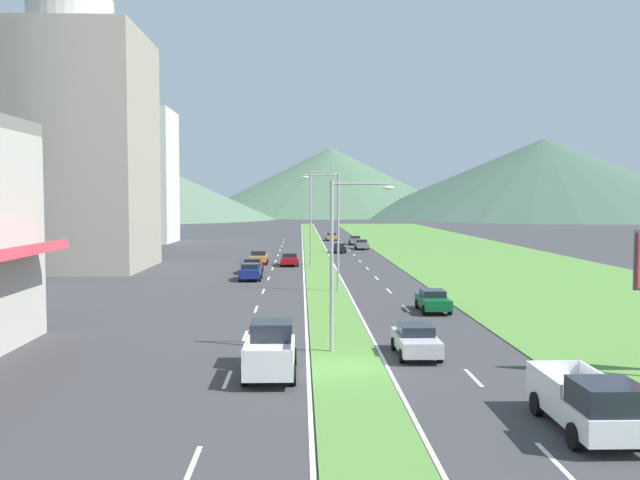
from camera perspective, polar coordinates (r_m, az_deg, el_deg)
ground_plane at (r=30.67m, az=2.34°, el=-10.57°), size 600.00×600.00×0.00m
grass_median at (r=90.02m, az=-0.30°, el=-1.32°), size 3.20×240.00×0.06m
grass_verge_right at (r=92.81m, az=12.52°, el=-1.26°), size 24.00×240.00×0.06m
lane_dash_left_1 at (r=20.37m, az=-10.58°, el=-17.93°), size 0.16×2.80×0.01m
lane_dash_left_2 at (r=28.91m, az=-7.74°, el=-11.45°), size 0.16×2.80×0.01m
lane_dash_left_3 at (r=37.69m, az=-6.26°, el=-7.95°), size 0.16×2.80×0.01m
lane_dash_left_4 at (r=46.57m, az=-5.36°, el=-5.77°), size 0.16×2.80×0.01m
lane_dash_left_5 at (r=55.50m, az=-4.75°, el=-4.29°), size 0.16×2.80×0.01m
lane_dash_left_6 at (r=64.47m, az=-4.32°, el=-3.22°), size 0.16×2.80×0.01m
lane_dash_left_7 at (r=73.45m, az=-3.99°, el=-2.41°), size 0.16×2.80×0.01m
lane_dash_left_8 at (r=82.45m, az=-3.73°, el=-1.78°), size 0.16×2.80×0.01m
lane_dash_left_9 at (r=91.46m, az=-3.52°, el=-1.27°), size 0.16×2.80×0.01m
lane_dash_left_10 at (r=100.47m, az=-3.35°, el=-0.85°), size 0.16×2.80×0.01m
lane_dash_left_11 at (r=109.49m, az=-3.21°, el=-0.51°), size 0.16×2.80×0.01m
lane_dash_left_12 at (r=118.51m, az=-3.09°, el=-0.21°), size 0.16×2.80×0.01m
lane_dash_left_13 at (r=127.54m, az=-2.99°, el=0.04°), size 0.16×2.80×0.01m
lane_dash_right_1 at (r=21.38m, az=18.94°, el=-17.01°), size 0.16×2.80×0.01m
lane_dash_right_2 at (r=29.63m, az=12.68°, el=-11.14°), size 0.16×2.80×0.01m
lane_dash_right_3 at (r=38.25m, az=9.30°, el=-7.80°), size 0.16×2.80×0.01m
lane_dash_right_4 at (r=47.02m, az=7.20°, el=-5.69°), size 0.16×2.80×0.01m
lane_dash_right_5 at (r=55.88m, az=5.78°, el=-4.24°), size 0.16×2.80×0.01m
lane_dash_right_6 at (r=64.79m, az=4.74°, el=-3.19°), size 0.16×2.80×0.01m
lane_dash_right_7 at (r=73.74m, az=3.96°, el=-2.39°), size 0.16×2.80×0.01m
lane_dash_right_8 at (r=82.71m, az=3.35°, el=-1.76°), size 0.16×2.80×0.01m
lane_dash_right_9 at (r=91.69m, az=2.86°, el=-1.26°), size 0.16×2.80×0.01m
lane_dash_right_10 at (r=100.68m, az=2.46°, el=-0.84°), size 0.16×2.80×0.01m
lane_dash_right_11 at (r=109.68m, az=2.12°, el=-0.50°), size 0.16×2.80×0.01m
lane_dash_right_12 at (r=118.69m, az=1.84°, el=-0.20°), size 0.16×2.80×0.01m
lane_dash_right_13 at (r=127.71m, az=1.59°, el=0.05°), size 0.16×2.80×0.01m
edge_line_median_left at (r=90.00m, az=-1.42°, el=-1.34°), size 0.16×240.00×0.01m
edge_line_median_right at (r=90.08m, az=0.81°, el=-1.33°), size 0.16×240.00×0.01m
domed_building at (r=77.81m, az=-19.91°, el=8.53°), size 15.24×15.24×35.02m
midrise_colored at (r=122.85m, az=-14.98°, el=5.14°), size 12.28×12.28×22.86m
hill_far_left at (r=270.51m, az=-16.99°, el=4.60°), size 123.83×123.83×27.85m
hill_far_center at (r=320.55m, az=0.89°, el=4.88°), size 129.66×129.66×31.77m
hill_far_right at (r=296.73m, az=18.14°, el=4.92°), size 156.20×156.20×32.58m
street_lamp_near at (r=32.83m, az=1.63°, el=-1.06°), size 3.10×0.28×8.31m
street_lamp_mid at (r=54.79m, az=1.19°, el=1.37°), size 3.00×0.28×9.54m
street_lamp_far at (r=76.77m, az=-0.54°, el=2.38°), size 3.24×0.43×10.63m
car_0 at (r=76.91m, az=-2.54°, el=-1.59°), size 1.99×4.51×1.44m
car_1 at (r=63.35m, az=-5.80°, el=-2.62°), size 1.99×4.25×1.55m
car_2 at (r=32.95m, az=8.01°, el=-8.27°), size 1.96×4.25×1.47m
car_3 at (r=102.26m, az=3.48°, el=-0.35°), size 1.88×4.64×1.49m
car_4 at (r=95.62m, az=1.60°, el=-0.64°), size 1.85×4.02×1.36m
car_5 at (r=113.19m, az=2.95°, el=-0.00°), size 1.96×4.03×1.44m
car_6 at (r=69.38m, az=-5.64°, el=-2.13°), size 1.99×4.41×1.49m
car_7 at (r=124.53m, az=0.95°, el=0.30°), size 2.01×4.38×1.42m
car_8 at (r=45.91m, az=9.41°, el=-5.00°), size 1.89×4.13×1.44m
car_9 at (r=78.96m, az=-5.13°, el=-1.44°), size 2.03×4.22×1.56m
pickup_truck_0 at (r=29.52m, az=-4.13°, el=-9.17°), size 2.18×5.40×2.00m
pickup_truck_1 at (r=23.64m, az=21.51°, el=-12.59°), size 2.18×5.40×2.00m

